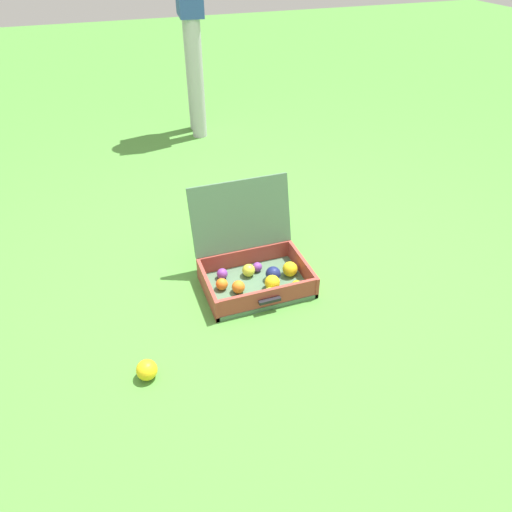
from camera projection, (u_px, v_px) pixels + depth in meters
The scene contains 4 objects.
ground_plane at pixel (266, 285), 2.45m from camera, with size 16.00×16.00×0.00m, color #4C8C38.
open_suitcase at pixel (254, 264), 2.42m from camera, with size 0.53×0.49×0.48m.
stray_ball_on_grass at pixel (147, 370), 1.94m from camera, with size 0.09×0.09×0.09m, color yellow.
bystander_person at pixel (189, 4), 3.59m from camera, with size 0.22×0.34×1.75m.
Camera 1 is at (-0.68, -1.77, 1.56)m, focal length 33.23 mm.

